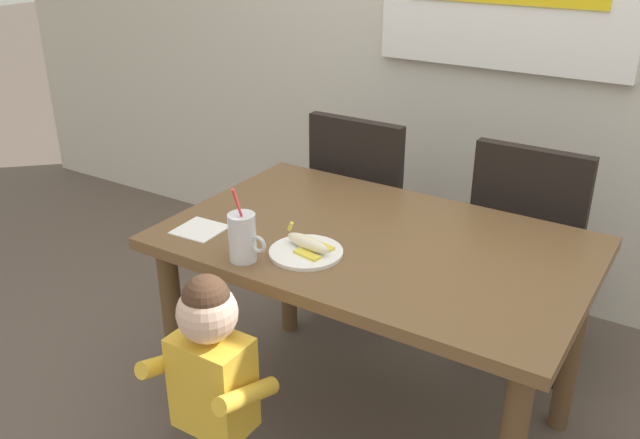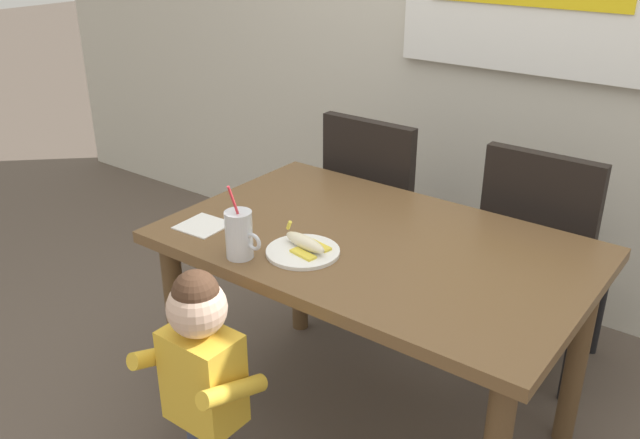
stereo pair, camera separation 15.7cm
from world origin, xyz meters
name	(u,v)px [view 2 (the right image)]	position (x,y,z in m)	size (l,w,h in m)	color
ground_plane	(368,423)	(0.00, 0.00, 0.00)	(24.00, 24.00, 0.00)	brown
dining_table	(374,269)	(0.00, 0.00, 0.65)	(1.35, 0.86, 0.75)	brown
dining_chair_left	(381,208)	(-0.38, 0.65, 0.54)	(0.44, 0.45, 0.96)	black
dining_chair_right	(542,250)	(0.33, 0.67, 0.54)	(0.44, 0.45, 0.96)	black
toddler_standing	(202,367)	(-0.19, -0.60, 0.53)	(0.33, 0.24, 0.84)	#3F4760
milk_cup	(240,237)	(-0.27, -0.35, 0.82)	(0.13, 0.09, 0.25)	silver
snack_plate	(303,252)	(-0.13, -0.21, 0.76)	(0.23, 0.23, 0.01)	white
peeled_banana	(306,243)	(-0.13, -0.20, 0.78)	(0.18, 0.12, 0.07)	#F4EAC6
paper_napkin	(203,226)	(-0.52, -0.26, 0.76)	(0.15, 0.15, 0.00)	white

